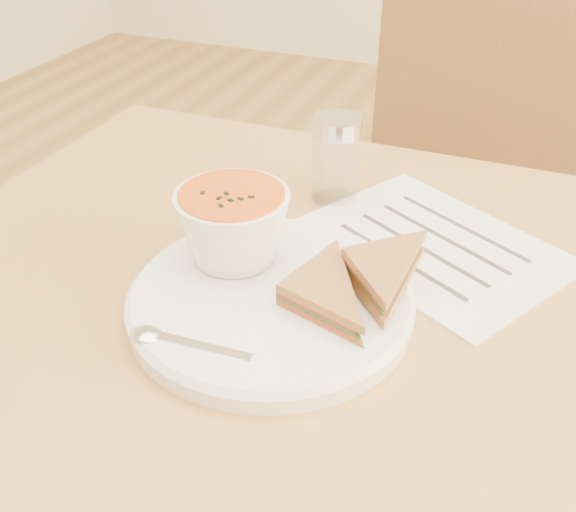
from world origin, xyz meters
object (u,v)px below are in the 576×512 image
at_px(plate, 271,301).
at_px(condiment_shaker, 336,159).
at_px(soup_bowl, 234,229).
at_px(chair_far, 422,211).

xyz_separation_m(plate, condiment_shaker, (-0.01, 0.23, 0.04)).
bearing_deg(plate, condiment_shaker, 93.09).
bearing_deg(soup_bowl, plate, -33.69).
relative_size(plate, condiment_shaker, 2.61).
distance_m(plate, soup_bowl, 0.08).
bearing_deg(plate, chair_far, 86.96).
relative_size(soup_bowl, condiment_shaker, 1.08).
bearing_deg(plate, soup_bowl, 146.31).
distance_m(soup_bowl, condiment_shaker, 0.20).
height_order(soup_bowl, condiment_shaker, condiment_shaker).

